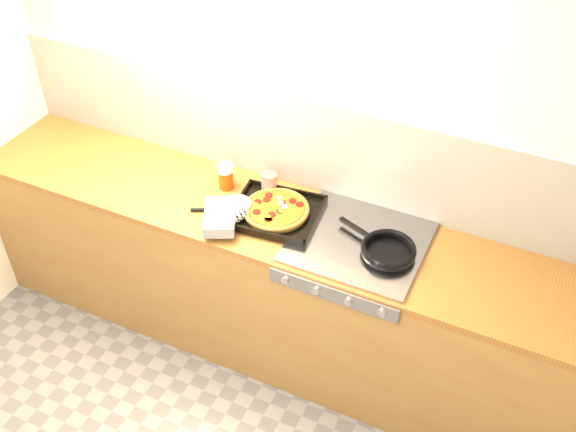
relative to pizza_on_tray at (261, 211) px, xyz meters
The scene contains 9 objects.
room_shell 0.39m from the pizza_on_tray, 83.91° to the left, with size 3.20×3.20×3.20m.
counter_run 0.50m from the pizza_on_tray, 45.64° to the left, with size 3.20×0.62×0.90m.
stovetop 0.49m from the pizza_on_tray, ahead, with size 0.60×0.56×0.02m, color gray.
pizza_on_tray is the anchor object (origin of this frame).
frying_pan 0.63m from the pizza_on_tray, ahead, with size 0.43×0.32×0.04m.
tomato_can 0.20m from the pizza_on_tray, 105.21° to the left, with size 0.10×0.10×0.11m.
juice_glass 0.31m from the pizza_on_tray, 152.15° to the left, with size 0.09×0.09×0.13m.
wooden_spoon 0.24m from the pizza_on_tray, 55.77° to the left, with size 0.30×0.08×0.02m.
black_spatula 0.20m from the pizza_on_tray, behind, with size 0.28×0.17×0.02m.
Camera 1 is at (1.13, -1.11, 2.98)m, focal length 42.00 mm.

